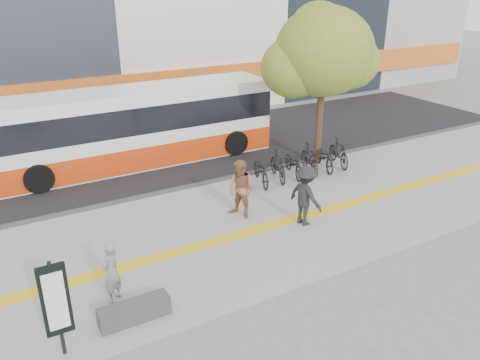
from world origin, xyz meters
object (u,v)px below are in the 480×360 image
bench (134,311)px  pedestrian_dark (305,196)px  bus (135,129)px  pedestrian_tan (241,189)px  signboard (56,302)px  street_tree (321,53)px  seated_woman (111,272)px

bench → pedestrian_dark: size_ratio=0.83×
bus → pedestrian_tan: size_ratio=6.06×
signboard → pedestrian_tan: size_ratio=1.16×
bus → pedestrian_dark: bus is taller
bench → street_tree: (9.78, 6.02, 4.21)m
signboard → pedestrian_tan: signboard is taller
pedestrian_dark → street_tree: bearing=-50.8°
seated_woman → pedestrian_dark: 6.36m
bus → seated_woman: bus is taller
seated_woman → pedestrian_tan: 5.34m
bench → pedestrian_tan: bearing=35.0°
seated_woman → street_tree: bearing=168.2°
bus → pedestrian_tan: (1.26, -6.47, -0.47)m
bench → pedestrian_tan: 5.68m
signboard → street_tree: bearing=29.1°
signboard → pedestrian_dark: bearing=15.5°
signboard → bus: bus is taller
signboard → street_tree: size_ratio=0.35×
pedestrian_dark → bus: bearing=9.6°
bench → street_tree: 12.23m
bench → pedestrian_dark: pedestrian_dark is taller
street_tree → pedestrian_dark: 6.58m
pedestrian_tan → pedestrian_dark: 2.04m
pedestrian_tan → pedestrian_dark: bearing=21.5°
bench → seated_woman: size_ratio=1.01×
bench → bus: bearing=70.9°
pedestrian_tan → signboard: bearing=-85.2°
street_tree → pedestrian_tan: street_tree is taller
signboard → street_tree: (11.38, 6.33, 3.15)m
bench → seated_woman: seated_woman is taller
signboard → bus: 11.17m
bench → street_tree: size_ratio=0.25×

